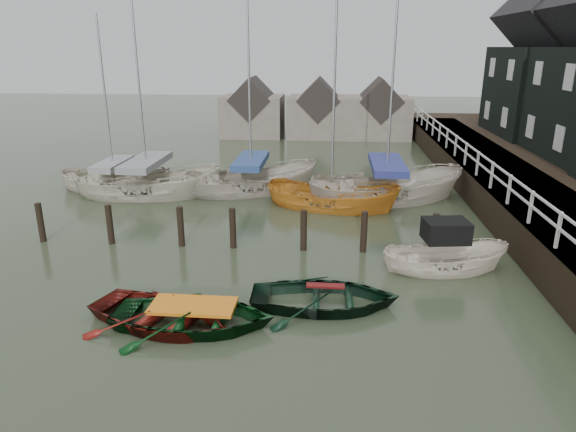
# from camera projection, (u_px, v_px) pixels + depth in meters

# --- Properties ---
(ground) EXTENTS (120.00, 120.00, 0.00)m
(ground) POSITION_uv_depth(u_px,v_px,m) (255.00, 288.00, 14.61)
(ground) COLOR #2D3823
(ground) RESTS_ON ground
(pier) EXTENTS (3.04, 32.00, 2.70)m
(pier) POSITION_uv_depth(u_px,v_px,m) (496.00, 183.00, 23.07)
(pier) COLOR black
(pier) RESTS_ON ground
(mooring_pilings) EXTENTS (13.72, 0.22, 1.80)m
(mooring_pilings) POSITION_uv_depth(u_px,v_px,m) (235.00, 234.00, 17.38)
(mooring_pilings) COLOR black
(mooring_pilings) RESTS_ON ground
(far_sheds) EXTENTS (14.00, 4.08, 4.39)m
(far_sheds) POSITION_uv_depth(u_px,v_px,m) (317.00, 112.00, 38.54)
(far_sheds) COLOR #665B51
(far_sheds) RESTS_ON ground
(rowboat_red) EXTENTS (4.51, 3.86, 0.79)m
(rowboat_red) POSITION_uv_depth(u_px,v_px,m) (162.00, 325.00, 12.67)
(rowboat_red) COLOR #62140E
(rowboat_red) RESTS_ON ground
(rowboat_green) EXTENTS (3.97, 2.84, 0.82)m
(rowboat_green) POSITION_uv_depth(u_px,v_px,m) (194.00, 326.00, 12.60)
(rowboat_green) COLOR black
(rowboat_green) RESTS_ON ground
(rowboat_dkgreen) EXTENTS (4.00, 2.93, 0.81)m
(rowboat_dkgreen) POSITION_uv_depth(u_px,v_px,m) (325.00, 306.00, 13.57)
(rowboat_dkgreen) COLOR black
(rowboat_dkgreen) RESTS_ON ground
(motorboat) EXTENTS (3.99, 1.93, 2.29)m
(motorboat) POSITION_uv_depth(u_px,v_px,m) (444.00, 267.00, 15.72)
(motorboat) COLOR silver
(motorboat) RESTS_ON ground
(sailboat_a) EXTENTS (6.97, 3.13, 11.90)m
(sailboat_a) POSITION_uv_depth(u_px,v_px,m) (149.00, 194.00, 23.63)
(sailboat_a) COLOR beige
(sailboat_a) RESTS_ON ground
(sailboat_b) EXTENTS (6.86, 4.64, 11.51)m
(sailboat_b) POSITION_uv_depth(u_px,v_px,m) (252.00, 190.00, 24.22)
(sailboat_b) COLOR #BAAE9F
(sailboat_b) RESTS_ON ground
(sailboat_c) EXTENTS (6.17, 3.57, 10.44)m
(sailboat_c) POSITION_uv_depth(u_px,v_px,m) (331.00, 207.00, 21.89)
(sailboat_c) COLOR #C57A25
(sailboat_c) RESTS_ON ground
(sailboat_d) EXTENTS (7.49, 4.33, 12.68)m
(sailboat_d) POSITION_uv_depth(u_px,v_px,m) (385.00, 199.00, 22.89)
(sailboat_d) COLOR #BAAF9F
(sailboat_d) RESTS_ON ground
(sailboat_e) EXTENTS (5.40, 2.21, 8.94)m
(sailboat_e) POSITION_uv_depth(u_px,v_px,m) (115.00, 188.00, 24.58)
(sailboat_e) COLOR beige
(sailboat_e) RESTS_ON ground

